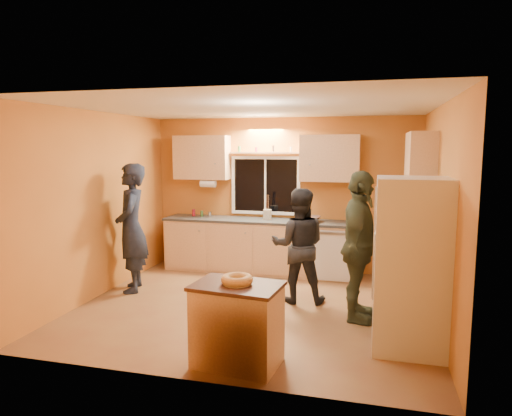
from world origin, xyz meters
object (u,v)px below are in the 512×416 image
(refrigerator, at_px, (410,265))
(person_right, at_px, (359,247))
(island, at_px, (237,324))
(person_center, at_px, (298,246))
(person_left, at_px, (132,228))

(refrigerator, relative_size, person_right, 0.98)
(island, height_order, person_right, person_right)
(person_center, distance_m, person_right, 0.96)
(refrigerator, distance_m, person_center, 1.80)
(person_right, bearing_deg, person_left, 88.42)
(island, bearing_deg, refrigerator, 32.29)
(island, xyz_separation_m, person_right, (1.09, 1.47, 0.51))
(refrigerator, relative_size, person_left, 0.96)
(refrigerator, height_order, person_center, refrigerator)
(island, height_order, person_left, person_left)
(person_center, height_order, person_right, person_right)
(person_left, height_order, person_center, person_left)
(island, relative_size, person_right, 0.49)
(refrigerator, distance_m, person_left, 3.93)
(person_left, bearing_deg, person_center, 69.15)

